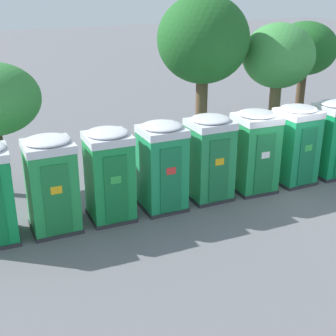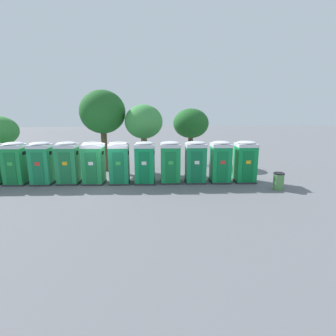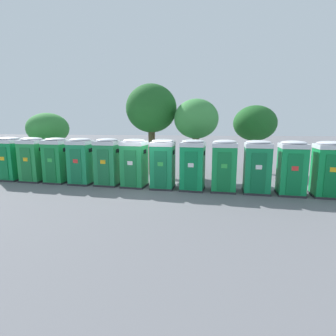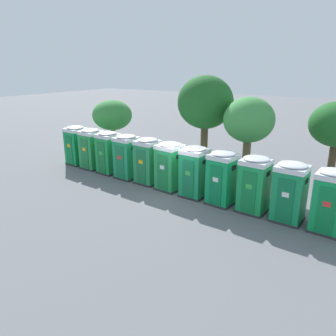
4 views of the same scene
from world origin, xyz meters
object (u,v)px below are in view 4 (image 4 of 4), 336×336
portapotty_1 (92,149)px  street_tree_0 (112,115)px  portapotty_0 (77,145)px  portapotty_9 (290,192)px  portapotty_2 (108,152)px  portapotty_7 (222,178)px  portapotty_5 (169,166)px  portapotty_10 (330,201)px  portapotty_8 (254,184)px  portapotty_3 (127,156)px  portapotty_4 (148,161)px  street_tree_3 (205,103)px  portapotty_6 (194,172)px  street_tree_2 (249,121)px

portapotty_1 → street_tree_0: street_tree_0 is taller
portapotty_0 → portapotty_9: same height
portapotty_1 → portapotty_2: (1.53, -0.12, 0.00)m
portapotty_7 → portapotty_9: (3.07, -0.15, -0.00)m
portapotty_9 → street_tree_0: (-12.99, 3.78, 1.68)m
portapotty_2 → portapotty_5: size_ratio=1.00×
portapotty_2 → portapotty_10: size_ratio=1.00×
portapotty_2 → portapotty_8: 9.22m
portapotty_0 → portapotty_10: (15.31, -1.21, 0.00)m
portapotty_3 → portapotty_5: size_ratio=1.00×
portapotty_4 → street_tree_3: (1.78, 3.22, 2.92)m
portapotty_6 → portapotty_10: same height
portapotty_10 → street_tree_2: (-4.56, 3.29, 2.24)m
portapotty_5 → portapotty_8: (4.60, -0.30, 0.00)m
portapotty_0 → street_tree_0: street_tree_0 is taller
portapotty_2 → street_tree_3: 6.41m
portapotty_7 → street_tree_3: 5.47m
portapotty_3 → street_tree_0: (-3.80, 3.12, 1.68)m
portapotty_2 → portapotty_6: bearing=-4.9°
portapotty_6 → portapotty_4: bearing=173.9°
street_tree_2 → street_tree_3: bearing=166.8°
portapotty_8 → portapotty_5: bearing=176.2°
street_tree_3 → portapotty_3: bearing=-136.3°
portapotty_7 → portapotty_9: size_ratio=1.00×
portapotty_1 → portapotty_5: size_ratio=1.00×
portapotty_4 → street_tree_2: 5.74m
portapotty_5 → portapotty_10: (7.66, -0.54, 0.00)m
portapotty_9 → street_tree_2: street_tree_2 is taller
portapotty_2 → street_tree_3: (4.84, 3.02, 2.92)m
portapotty_9 → portapotty_3: bearing=175.9°
portapotty_0 → street_tree_2: bearing=11.0°
portapotty_3 → street_tree_2: street_tree_2 is taller
portapotty_5 → street_tree_0: size_ratio=0.63×
portapotty_7 → portapotty_8: 1.54m
portapotty_0 → portapotty_3: same height
portapotty_0 → street_tree_2: (10.75, 2.08, 2.24)m
portapotty_7 → street_tree_0: street_tree_0 is taller
portapotty_2 → portapotty_7: size_ratio=1.00×
portapotty_0 → portapotty_9: bearing=-4.5°
street_tree_2 → street_tree_3: (-2.85, 0.67, 0.68)m
portapotty_6 → street_tree_3: 4.77m
portapotty_3 → portapotty_9: same height
portapotty_1 → portapotty_6: size_ratio=1.00×
portapotty_1 → portapotty_3: same height
portapotty_6 → street_tree_2: bearing=61.4°
portapotty_8 → portapotty_9: (1.53, -0.11, -0.00)m
portapotty_1 → portapotty_4: size_ratio=1.00×
portapotty_10 → street_tree_2: bearing=144.2°
portapotty_8 → street_tree_0: 12.15m
portapotty_3 → portapotty_8: 7.68m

